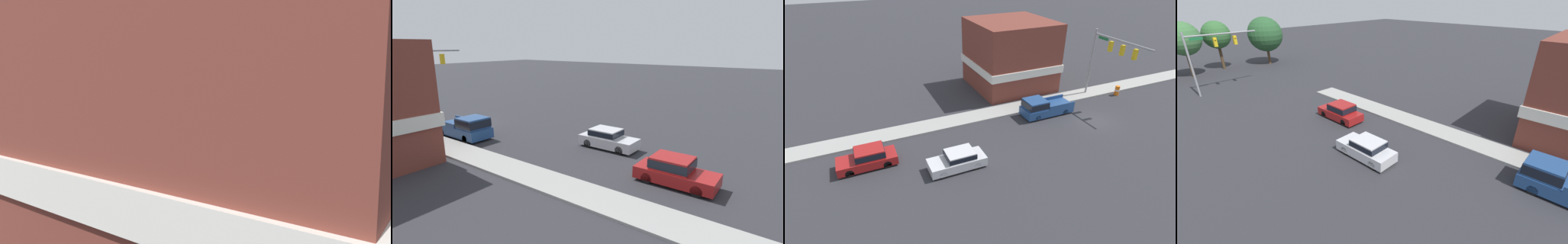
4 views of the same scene
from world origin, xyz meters
The scene contains 8 objects.
ground_plane centered at (0.00, 0.00, 0.00)m, with size 200.00×200.00×0.00m, color #2D2D33.
sidewalk_curb centered at (5.70, 0.00, 0.07)m, with size 2.40×60.00×0.14m.
near_signal_assembly centered at (3.32, -3.86, 5.73)m, with size 7.67×0.49×7.75m.
car_lead centered at (-1.60, 15.49, 0.79)m, with size 1.85×4.57×1.52m.
car_oncoming centered at (1.54, 21.98, 0.84)m, with size 1.91×4.61×1.62m.
pickup_truck_parked centered at (3.23, 4.24, 0.94)m, with size 2.14×5.50×1.93m.
construction_barrel centered at (3.90, -6.93, 0.58)m, with size 0.55×0.55×1.14m.
corner_brick_building centered at (11.92, 3.51, 3.97)m, with size 9.34×9.41×8.16m.
Camera 3 is at (-20.19, 21.85, 15.29)m, focal length 28.00 mm.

